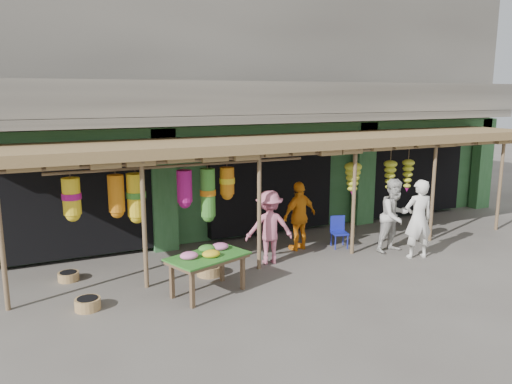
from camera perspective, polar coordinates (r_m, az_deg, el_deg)
name	(u,v)px	position (r m, az deg, el deg)	size (l,w,h in m)	color
ground	(312,257)	(12.03, 6.44, -7.35)	(80.00, 80.00, 0.00)	#514C47
building	(232,108)	(15.75, -2.79, 9.58)	(16.40, 6.80, 7.00)	gray
awning	(290,146)	(12.06, 3.93, 5.26)	(14.00, 2.70, 2.79)	brown
flower_table	(208,257)	(9.68, -5.56, -7.43)	(1.71, 1.33, 0.90)	brown
blue_chair	(339,230)	(12.76, 9.43, -4.29)	(0.46, 0.46, 0.78)	#18219D
basket_left	(69,276)	(11.17, -20.64, -9.02)	(0.42, 0.42, 0.18)	brown
basket_mid	(209,270)	(10.81, -5.36, -8.91)	(0.53, 0.53, 0.21)	olive
basket_right	(88,304)	(9.64, -18.67, -12.03)	(0.46, 0.46, 0.21)	#A7804D
person_front	(418,219)	(12.24, 18.06, -2.96)	(0.68, 0.45, 1.87)	white
person_right	(394,216)	(12.55, 15.55, -2.62)	(0.88, 0.68, 1.81)	beige
person_vendor	(299,216)	(12.30, 4.99, -2.74)	(1.00, 0.42, 1.71)	orange
person_shopper	(269,227)	(11.31, 1.53, -4.03)	(1.09, 0.62, 1.68)	#D06E88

